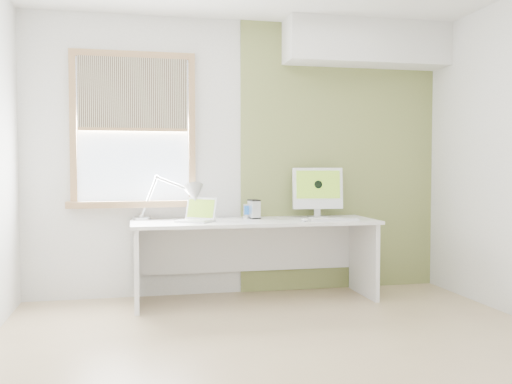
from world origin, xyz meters
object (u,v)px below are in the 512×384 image
object	(u,v)px
desk_lamp	(184,197)
external_drive	(254,209)
laptop	(198,216)
imac	(318,190)
desk	(253,241)

from	to	relation	value
desk_lamp	external_drive	distance (m)	0.66
laptop	imac	bearing A→B (deg)	9.97
external_drive	laptop	bearing A→B (deg)	-161.93
desk	desk_lamp	size ratio (longest dim) A/B	3.24
laptop	external_drive	size ratio (longest dim) A/B	2.16
laptop	desk	bearing A→B (deg)	8.91
desk	laptop	size ratio (longest dim) A/B	5.76
laptop	imac	distance (m)	1.21
laptop	imac	world-z (taller)	imac
laptop	external_drive	bearing A→B (deg)	18.07
desk	laptop	distance (m)	0.58
desk_lamp	laptop	bearing A→B (deg)	-57.84
desk_lamp	imac	xyz separation A→B (m)	(1.28, 0.04, 0.05)
desk	desk_lamp	xyz separation A→B (m)	(-0.62, 0.08, 0.41)
desk_lamp	laptop	xyz separation A→B (m)	(0.10, -0.16, -0.16)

